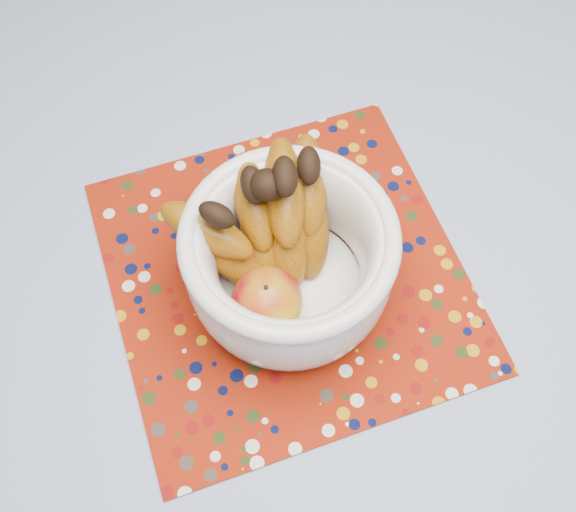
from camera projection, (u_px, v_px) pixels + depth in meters
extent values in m
plane|color=#2D2826|center=(323.00, 417.00, 1.53)|extent=(4.00, 4.00, 0.00)
cube|color=brown|center=(349.00, 278.00, 0.88)|extent=(1.20, 1.20, 0.04)
cylinder|color=brown|center=(10.00, 195.00, 1.38)|extent=(0.06, 0.06, 0.71)
cylinder|color=brown|center=(488.00, 89.00, 1.51)|extent=(0.06, 0.06, 0.71)
cube|color=slate|center=(350.00, 269.00, 0.86)|extent=(1.32, 1.32, 0.01)
cube|color=maroon|center=(286.00, 274.00, 0.85)|extent=(0.46, 0.46, 0.00)
cylinder|color=silver|center=(289.00, 289.00, 0.83)|extent=(0.12, 0.12, 0.01)
cylinder|color=silver|center=(289.00, 285.00, 0.82)|extent=(0.18, 0.18, 0.01)
torus|color=silver|center=(289.00, 238.00, 0.71)|extent=(0.24, 0.24, 0.02)
ellipsoid|color=maroon|center=(267.00, 301.00, 0.76)|extent=(0.08, 0.08, 0.07)
sphere|color=black|center=(266.00, 185.00, 0.72)|extent=(0.04, 0.04, 0.04)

